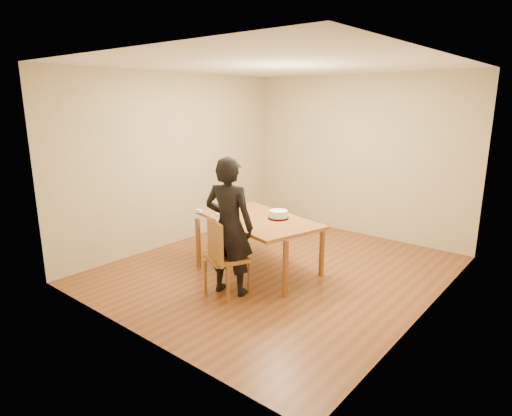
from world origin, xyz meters
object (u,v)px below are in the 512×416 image
Objects in this scene: dining_table at (258,220)px; dining_chair at (227,258)px; cake_plate at (278,218)px; cake at (278,214)px; person at (229,227)px.

dining_table reaches higher than dining_chair.
cake_plate is 1.13× the size of cake.
cake_plate is at bearing 0.00° from cake.
dining_chair is 0.26× the size of person.
dining_table is 0.75m from person.
cake_plate is 0.05m from cake.
person reaches higher than dining_table.
dining_table is 1.00× the size of person.
person reaches higher than dining_chair.
person is at bearing -94.31° from cake.
cake is (0.07, 0.93, 0.36)m from dining_chair.
cake is at bearing 49.89° from dining_table.
dining_table is 0.84m from dining_chair.
cake is at bearing 0.00° from cake_plate.
cake_plate is 0.89m from person.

